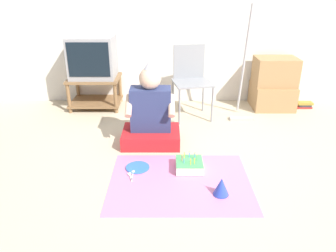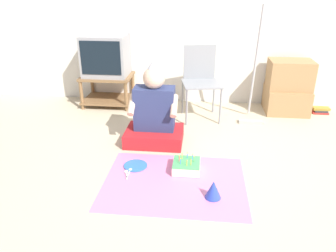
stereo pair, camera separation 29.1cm
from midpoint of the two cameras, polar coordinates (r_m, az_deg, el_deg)
ground_plane at (r=2.73m, az=4.68°, el=-10.26°), size 16.00×16.00×0.00m
wall_back at (r=4.37m, az=3.00°, el=20.57°), size 6.40×0.06×2.55m
tv_stand at (r=4.41m, az=-14.56°, el=6.17°), size 0.65×0.50×0.40m
tv at (r=4.31m, az=-15.12°, el=11.48°), size 0.56×0.45×0.51m
folding_chair at (r=3.93m, az=1.73°, el=8.64°), size 0.50×0.48×0.85m
cardboard_box_stack at (r=4.41m, az=15.97°, el=6.94°), size 0.52×0.47×0.66m
dust_mop at (r=3.94m, az=10.72°, el=6.79°), size 0.28×0.31×1.32m
book_pile at (r=4.62m, az=20.82°, el=3.45°), size 0.21×0.14×0.07m
person_seated at (r=3.30m, az=-5.68°, el=1.65°), size 0.58×0.43×0.85m
party_cloth at (r=2.76m, az=-1.11°, el=-9.76°), size 1.17×0.90×0.01m
birthday_cake at (r=2.90m, az=0.71°, el=-6.87°), size 0.24×0.24×0.14m
party_hat_blue at (r=2.58m, az=5.93°, el=-10.50°), size 0.12×0.12×0.15m
paper_plate at (r=2.96m, az=-8.28°, el=-7.22°), size 0.21×0.21×0.01m
plastic_spoon_near at (r=2.89m, az=-9.14°, el=-8.14°), size 0.04×0.15×0.01m
plastic_spoon_far at (r=2.87m, az=-9.75°, el=-8.46°), size 0.06×0.14×0.01m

